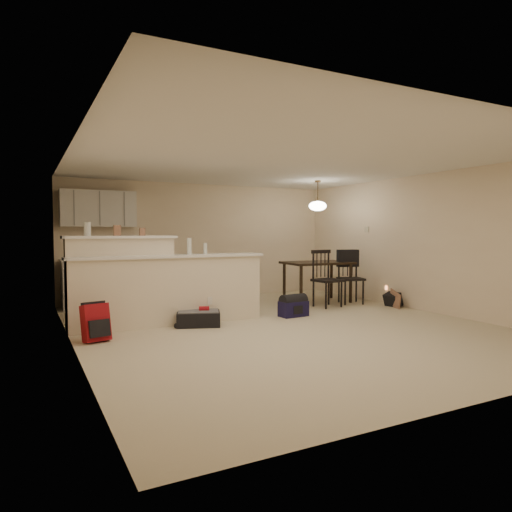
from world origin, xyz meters
TOP-DOWN VIEW (x-y plane):
  - room at (0.00, 0.00)m, footprint 7.00×7.02m
  - breakfast_bar at (-1.76, 0.98)m, footprint 3.08×0.58m
  - upper_cabinets at (-2.20, 3.32)m, footprint 1.40×0.34m
  - kitchen_counter at (-2.00, 3.19)m, footprint 1.80×0.60m
  - thermostat at (2.98, 1.55)m, footprint 0.02×0.12m
  - jar at (-2.68, 1.12)m, footprint 0.10×0.10m
  - cereal_box at (-2.25, 1.12)m, footprint 0.10×0.07m
  - small_box at (-1.87, 1.12)m, footprint 0.08×0.06m
  - bottle_a at (-1.19, 0.90)m, footprint 0.07×0.07m
  - bottle_b at (-0.92, 0.90)m, footprint 0.06×0.06m
  - dining_table at (1.87, 1.77)m, footprint 1.39×0.97m
  - pendant_lamp at (1.87, 1.77)m, footprint 0.36×0.36m
  - dining_chair_near at (1.69, 1.16)m, footprint 0.52×0.50m
  - dining_chair_far at (2.37, 1.29)m, footprint 0.58×0.56m
  - suitcase at (-1.15, 0.61)m, footprint 0.76×0.62m
  - red_backpack at (-2.70, 0.29)m, footprint 0.36×0.27m
  - navy_duffel at (0.58, 0.61)m, footprint 0.50×0.30m
  - black_daypack at (2.85, 0.61)m, footprint 0.24×0.32m
  - cardboard_sheet at (2.77, 0.47)m, footprint 0.15×0.40m

SIDE VIEW (x-z plane):
  - suitcase at x=-1.15m, z-range 0.00..0.22m
  - black_daypack at x=2.85m, z-range 0.00..0.26m
  - navy_duffel at x=0.58m, z-range 0.00..0.26m
  - cardboard_sheet at x=2.77m, z-range 0.00..0.32m
  - red_backpack at x=-2.70m, z-range 0.00..0.49m
  - kitchen_counter at x=-2.00m, z-range 0.00..0.90m
  - dining_chair_far at x=2.37m, z-range 0.00..1.06m
  - dining_chair_near at x=1.69m, z-range 0.00..1.10m
  - breakfast_bar at x=-1.76m, z-range -0.09..1.30m
  - dining_table at x=1.87m, z-range 0.32..1.15m
  - bottle_b at x=-0.92m, z-range 1.09..1.27m
  - bottle_a at x=-1.19m, z-range 1.09..1.35m
  - room at x=0.00m, z-range 0.00..2.50m
  - small_box at x=-1.87m, z-range 1.39..1.51m
  - cereal_box at x=-2.25m, z-range 1.39..1.55m
  - jar at x=-2.68m, z-range 1.39..1.59m
  - thermostat at x=2.98m, z-range 1.44..1.56m
  - upper_cabinets at x=-2.20m, z-range 1.55..2.25m
  - pendant_lamp at x=1.87m, z-range 1.68..2.30m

